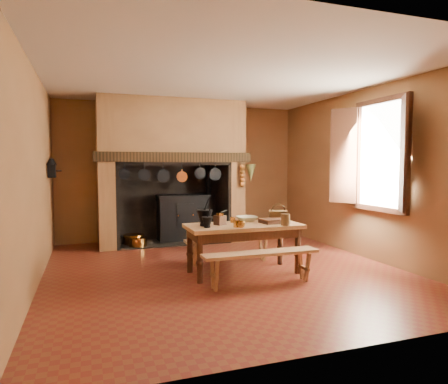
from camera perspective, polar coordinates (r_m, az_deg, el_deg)
name	(u,v)px	position (r m, az deg, el deg)	size (l,w,h in m)	color
floor	(223,270)	(6.01, -0.09, -11.04)	(5.50, 5.50, 0.00)	#5F1D16
ceiling	(223,77)	(5.93, -0.10, 16.07)	(5.50, 5.50, 0.00)	silver
back_wall	(181,172)	(8.45, -6.13, 2.90)	(5.00, 0.02, 2.80)	olive
wall_left	(34,177)	(5.53, -25.45, 1.96)	(0.02, 5.50, 2.80)	olive
wall_right	(366,174)	(7.02, 19.62, 2.47)	(0.02, 5.50, 2.80)	olive
wall_front	(334,184)	(3.32, 15.38, 1.11)	(5.00, 0.02, 2.80)	olive
chimney_breast	(171,151)	(7.96, -7.56, 5.79)	(2.95, 0.96, 2.80)	olive
iron_range	(183,217)	(8.22, -5.90, -3.54)	(1.12, 0.55, 1.60)	black
hearth_pans	(134,241)	(7.89, -12.70, -6.79)	(0.51, 0.62, 0.20)	#B37529
hanging_pans	(175,175)	(7.46, -7.07, 2.44)	(1.92, 0.29, 0.27)	black
onion_string	(242,176)	(7.83, 2.61, 2.32)	(0.12, 0.10, 0.46)	#A3601E
herb_bunch	(251,173)	(7.90, 3.83, 2.69)	(0.20, 0.20, 0.35)	brown
window	(375,155)	(6.61, 20.82, 4.96)	(0.39, 1.75, 1.76)	white
wall_coffee_mill	(52,167)	(7.06, -23.40, 3.33)	(0.23, 0.16, 0.31)	black
work_table	(244,232)	(5.72, 2.81, -5.72)	(1.63, 0.72, 0.70)	#B57F53
bench_front	(261,260)	(5.22, 5.31, -9.66)	(1.55, 0.27, 0.44)	#B57F53
bench_back	(229,244)	(6.32, 0.78, -7.49)	(1.42, 0.25, 0.40)	#B57F53
mortar_large	(205,217)	(5.54, -2.78, -3.57)	(0.22, 0.22, 0.38)	black
mortar_small	(207,222)	(5.38, -2.42, -4.24)	(0.15, 0.15, 0.25)	black
coffee_grinder	(220,219)	(5.63, -0.57, -3.92)	(0.20, 0.18, 0.21)	#3E1F13
brass_mug_a	(236,224)	(5.42, 1.79, -4.56)	(0.09, 0.09, 0.10)	#B37529
brass_mug_b	(233,220)	(5.84, 1.27, -4.01)	(0.07, 0.07, 0.08)	#B37529
mixing_bowl	(247,219)	(5.99, 3.27, -3.84)	(0.31, 0.31, 0.08)	beige
stoneware_crock	(285,220)	(5.65, 8.77, -3.92)	(0.13, 0.13, 0.16)	#4F361D
glass_jar	(285,217)	(6.08, 8.72, -3.52)	(0.07, 0.07, 0.13)	beige
wicker_basket	(278,215)	(6.06, 7.78, -3.32)	(0.33, 0.29, 0.27)	#553719
wooden_tray	(274,221)	(5.86, 7.17, -4.10)	(0.38, 0.27, 0.06)	#3E1F13
brass_cup	(241,224)	(5.38, 2.43, -4.66)	(0.11, 0.11, 0.09)	#B37529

